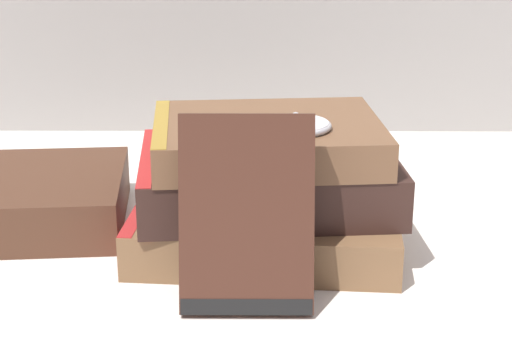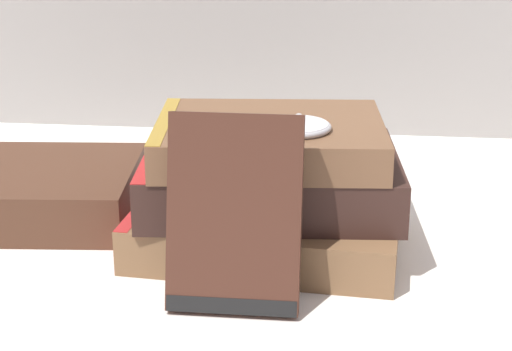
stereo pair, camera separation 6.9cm
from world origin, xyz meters
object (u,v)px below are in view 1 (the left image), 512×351
(book_flat_bottom, at_px, (260,226))
(book_leaning_front, at_px, (250,221))
(pocket_watch, at_px, (297,125))
(book_flat_middle, at_px, (261,178))
(reading_glasses, at_px, (201,192))
(book_flat_top, at_px, (261,139))
(book_side_left, at_px, (11,200))

(book_flat_bottom, bearing_deg, book_leaning_front, -89.10)
(pocket_watch, bearing_deg, book_flat_bottom, 145.04)
(book_flat_middle, height_order, book_leaning_front, book_leaning_front)
(book_flat_middle, bearing_deg, book_leaning_front, -98.59)
(book_flat_middle, height_order, reading_glasses, book_flat_middle)
(book_flat_bottom, bearing_deg, book_flat_middle, 86.55)
(book_flat_top, xyz_separation_m, book_side_left, (-0.23, 0.05, -0.07))
(pocket_watch, bearing_deg, reading_glasses, 121.37)
(book_leaning_front, height_order, reading_glasses, book_leaning_front)
(book_flat_bottom, distance_m, book_side_left, 0.24)
(book_flat_top, relative_size, pocket_watch, 3.38)
(book_flat_bottom, height_order, book_side_left, book_side_left)
(book_flat_bottom, bearing_deg, book_flat_top, 61.51)
(pocket_watch, xyz_separation_m, reading_glasses, (-0.09, 0.15, -0.11))
(book_side_left, height_order, book_leaning_front, book_leaning_front)
(book_side_left, height_order, reading_glasses, book_side_left)
(book_side_left, relative_size, pocket_watch, 3.52)
(book_flat_middle, bearing_deg, pocket_watch, -51.85)
(book_flat_top, relative_size, book_leaning_front, 1.37)
(book_flat_top, distance_m, book_side_left, 0.25)
(pocket_watch, height_order, reading_glasses, pocket_watch)
(book_flat_bottom, xyz_separation_m, book_flat_top, (0.00, 0.00, 0.08))
(book_flat_bottom, height_order, book_flat_top, book_flat_top)
(book_flat_bottom, bearing_deg, pocket_watch, -30.44)
(book_flat_top, xyz_separation_m, book_leaning_front, (-0.01, -0.11, -0.03))
(book_flat_bottom, relative_size, book_side_left, 1.13)
(book_side_left, bearing_deg, book_flat_top, -16.43)
(book_flat_top, bearing_deg, book_side_left, 163.63)
(book_flat_middle, relative_size, book_side_left, 1.09)
(reading_glasses, bearing_deg, book_flat_bottom, -45.06)
(book_flat_top, height_order, reading_glasses, book_flat_top)
(book_flat_middle, xyz_separation_m, reading_glasses, (-0.06, 0.12, -0.06))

